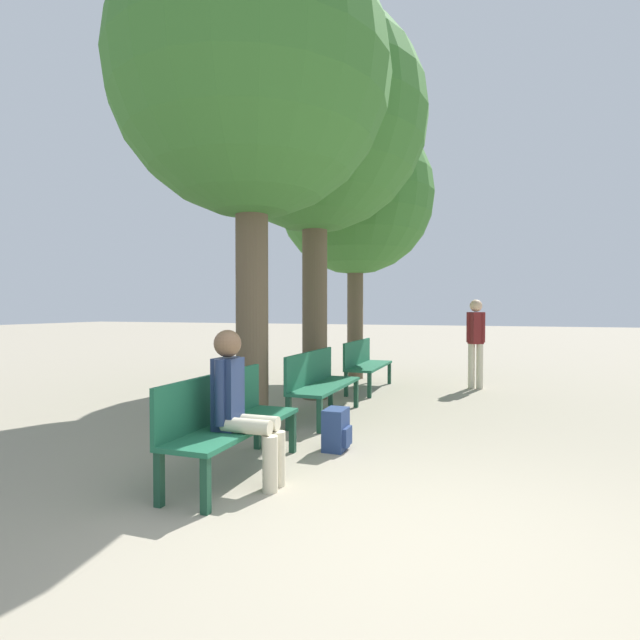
{
  "coord_description": "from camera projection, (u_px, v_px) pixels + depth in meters",
  "views": [
    {
      "loc": [
        0.55,
        -3.07,
        1.47
      ],
      "look_at": [
        -1.84,
        3.69,
        1.29
      ],
      "focal_mm": 28.0,
      "sensor_mm": 36.0,
      "label": 1
    }
  ],
  "objects": [
    {
      "name": "bench_row_0",
      "position": [
        227.0,
        416.0,
        4.39
      ],
      "size": [
        0.49,
        1.69,
        0.88
      ],
      "color": "#1E6042",
      "rests_on": "ground_plane"
    },
    {
      "name": "tree_row_2",
      "position": [
        355.0,
        197.0,
        10.31
      ],
      "size": [
        3.23,
        3.23,
        5.39
      ],
      "color": "brown",
      "rests_on": "ground_plane"
    },
    {
      "name": "bench_row_1",
      "position": [
        319.0,
        379.0,
        6.67
      ],
      "size": [
        0.49,
        1.69,
        0.88
      ],
      "color": "#1E6042",
      "rests_on": "ground_plane"
    },
    {
      "name": "ground_plane",
      "position": [
        401.0,
        542.0,
        3.12
      ],
      "size": [
        80.0,
        80.0,
        0.0
      ],
      "primitive_type": "plane",
      "color": "gray"
    },
    {
      "name": "backpack",
      "position": [
        336.0,
        430.0,
        5.14
      ],
      "size": [
        0.25,
        0.32,
        0.43
      ],
      "color": "navy",
      "rests_on": "ground_plane"
    },
    {
      "name": "tree_row_1",
      "position": [
        315.0,
        121.0,
        7.98
      ],
      "size": [
        3.6,
        3.6,
        6.3
      ],
      "color": "brown",
      "rests_on": "ground_plane"
    },
    {
      "name": "tree_row_0",
      "position": [
        251.0,
        79.0,
        5.92
      ],
      "size": [
        3.33,
        3.33,
        5.89
      ],
      "color": "brown",
      "rests_on": "ground_plane"
    },
    {
      "name": "person_seated",
      "position": [
        240.0,
        403.0,
        4.13
      ],
      "size": [
        0.6,
        0.34,
        1.28
      ],
      "color": "beige",
      "rests_on": "ground_plane"
    },
    {
      "name": "pedestrian_near",
      "position": [
        476.0,
        338.0,
        9.05
      ],
      "size": [
        0.33,
        0.28,
        1.62
      ],
      "color": "beige",
      "rests_on": "ground_plane"
    },
    {
      "name": "bench_row_2",
      "position": [
        364.0,
        361.0,
        8.96
      ],
      "size": [
        0.49,
        1.69,
        0.88
      ],
      "color": "#1E6042",
      "rests_on": "ground_plane"
    }
  ]
}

